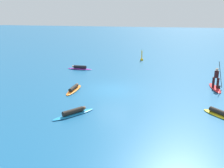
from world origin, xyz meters
TOP-DOWN VIEW (x-y plane):
  - ground_plane at (0.00, 0.00)m, footprint 120.00×120.00m
  - surfer_on_orange_board at (-3.08, -0.69)m, footprint 0.87×2.88m
  - surfer_on_blue_board at (-1.67, -5.55)m, footprint 2.45×2.64m
  - surfer_on_yellow_board at (7.70, -4.42)m, footprint 2.24×2.43m
  - surfer_on_red_board at (8.56, 1.61)m, footprint 0.93×2.83m
  - surfer_on_purple_board at (-4.53, 6.54)m, footprint 2.74×0.76m
  - marker_buoy at (1.93, 12.19)m, footprint 0.39×0.39m

SIDE VIEW (x-z plane):
  - ground_plane at x=0.00m, z-range 0.00..0.00m
  - surfer_on_orange_board at x=-3.08m, z-range -0.06..0.35m
  - surfer_on_yellow_board at x=7.70m, z-range -0.06..0.37m
  - surfer_on_blue_board at x=-1.67m, z-range -0.06..0.37m
  - surfer_on_purple_board at x=-4.53m, z-range -0.05..0.39m
  - marker_buoy at x=1.93m, z-range -0.46..0.90m
  - surfer_on_red_board at x=8.56m, z-range -0.69..1.67m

